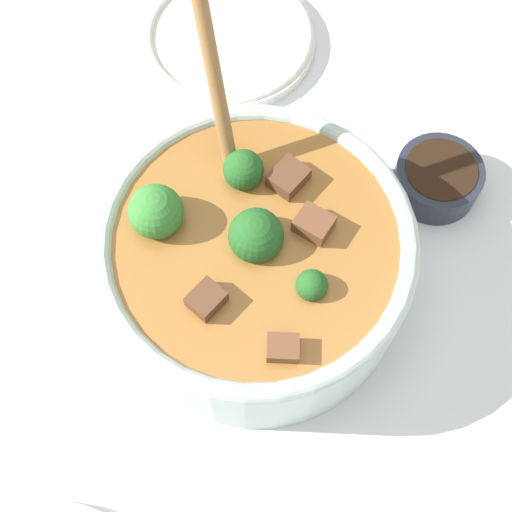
% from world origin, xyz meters
% --- Properties ---
extents(ground_plane, '(4.00, 4.00, 0.00)m').
position_xyz_m(ground_plane, '(0.00, 0.00, 0.00)').
color(ground_plane, silver).
extents(stew_bowl, '(0.25, 0.25, 0.25)m').
position_xyz_m(stew_bowl, '(-0.00, -0.00, 0.06)').
color(stew_bowl, '#B2C6BC').
rests_on(stew_bowl, ground_plane).
extents(condiment_bowl, '(0.08, 0.08, 0.03)m').
position_xyz_m(condiment_bowl, '(-0.16, 0.11, 0.02)').
color(condiment_bowl, '#232833').
rests_on(condiment_bowl, ground_plane).
extents(empty_plate, '(0.18, 0.18, 0.02)m').
position_xyz_m(empty_plate, '(-0.23, -0.15, 0.01)').
color(empty_plate, silver).
rests_on(empty_plate, ground_plane).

